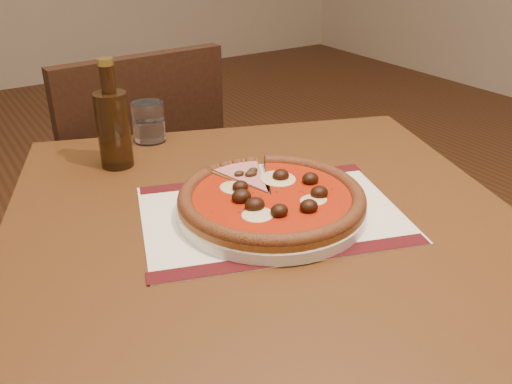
% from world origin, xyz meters
% --- Properties ---
extents(table, '(1.03, 1.03, 0.75)m').
position_xyz_m(table, '(-0.73, -0.81, 0.65)').
color(table, '#5C3215').
rests_on(table, ground).
extents(chair_far, '(0.44, 0.44, 0.89)m').
position_xyz_m(chair_far, '(-0.71, -0.15, 0.51)').
color(chair_far, black).
rests_on(chair_far, ground).
extents(placemat, '(0.47, 0.40, 0.00)m').
position_xyz_m(placemat, '(-0.72, -0.82, 0.75)').
color(placemat, white).
rests_on(placemat, table).
extents(plate, '(0.30, 0.30, 0.02)m').
position_xyz_m(plate, '(-0.72, -0.82, 0.76)').
color(plate, white).
rests_on(plate, placemat).
extents(pizza, '(0.29, 0.29, 0.04)m').
position_xyz_m(pizza, '(-0.72, -0.82, 0.78)').
color(pizza, '#986624').
rests_on(pizza, plate).
extents(ham_slice, '(0.10, 0.14, 0.02)m').
position_xyz_m(ham_slice, '(-0.71, -0.73, 0.78)').
color(ham_slice, '#986624').
rests_on(ham_slice, plate).
extents(water_glass, '(0.09, 0.09, 0.08)m').
position_xyz_m(water_glass, '(-0.76, -0.42, 0.79)').
color(water_glass, white).
rests_on(water_glass, table).
extents(bottle, '(0.06, 0.06, 0.20)m').
position_xyz_m(bottle, '(-0.86, -0.50, 0.83)').
color(bottle, '#37220D').
rests_on(bottle, table).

